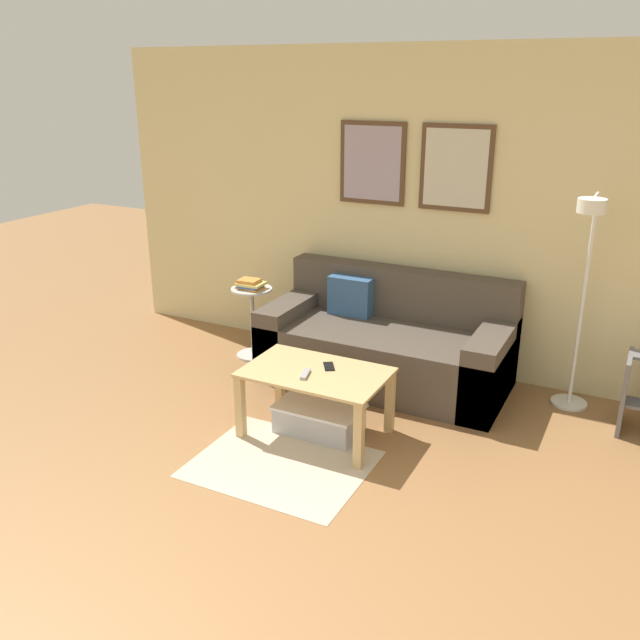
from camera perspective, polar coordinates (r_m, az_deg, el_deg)
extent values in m
cube|color=beige|center=(5.53, 8.33, 8.87)|extent=(5.60, 0.06, 2.55)
cube|color=#513823|center=(5.57, 4.44, 13.04)|extent=(0.56, 0.02, 0.65)
cube|color=#A393A8|center=(5.56, 4.40, 13.03)|extent=(0.49, 0.01, 0.58)
cube|color=#513823|center=(5.34, 11.37, 12.43)|extent=(0.56, 0.02, 0.65)
cube|color=beige|center=(5.33, 11.34, 12.42)|extent=(0.49, 0.01, 0.58)
cube|color=#C1B299|center=(4.38, -3.27, -11.99)|extent=(1.08, 0.87, 0.01)
cube|color=#4C4238|center=(5.39, 5.45, -2.98)|extent=(1.91, 0.89, 0.45)
cube|color=#4C4238|center=(5.54, 6.92, 2.32)|extent=(1.91, 0.20, 0.40)
cube|color=#4C4238|center=(5.70, -2.34, -0.95)|extent=(0.24, 0.89, 0.57)
cube|color=#4C4238|center=(5.15, 14.14, -3.94)|extent=(0.24, 0.89, 0.57)
cube|color=#335684|center=(5.54, 2.59, 2.02)|extent=(0.36, 0.14, 0.32)
cube|color=tan|center=(4.50, -0.38, -4.43)|extent=(0.95, 0.60, 0.02)
cube|color=tan|center=(4.61, -6.73, -7.24)|extent=(0.06, 0.06, 0.45)
cube|color=tan|center=(4.24, 3.29, -9.73)|extent=(0.06, 0.06, 0.45)
cube|color=tan|center=(5.00, -3.44, -4.83)|extent=(0.06, 0.06, 0.45)
cube|color=tan|center=(4.66, 5.91, -6.85)|extent=(0.06, 0.06, 0.45)
cube|color=#B2B2B7|center=(4.70, -0.09, -8.39)|extent=(0.56, 0.33, 0.18)
cube|color=silver|center=(4.65, -0.09, -7.31)|extent=(0.58, 0.36, 0.02)
cylinder|color=white|center=(5.43, 20.21, -6.54)|extent=(0.26, 0.26, 0.02)
cylinder|color=white|center=(5.14, 21.24, 1.34)|extent=(0.03, 0.03, 1.55)
cylinder|color=white|center=(4.81, 22.17, 9.57)|extent=(0.02, 0.32, 0.02)
cylinder|color=white|center=(4.66, 21.92, 8.92)|extent=(0.18, 0.18, 0.09)
cylinder|color=silver|center=(5.97, -5.59, -2.91)|extent=(0.30, 0.30, 0.01)
cylinder|color=silver|center=(5.86, -5.69, -0.21)|extent=(0.04, 0.04, 0.58)
cylinder|color=silver|center=(5.76, -5.79, 2.60)|extent=(0.35, 0.35, 0.02)
cube|color=#D18438|center=(5.75, -5.91, 2.72)|extent=(0.22, 0.16, 0.02)
cube|color=#335199|center=(5.74, -5.88, 2.88)|extent=(0.20, 0.17, 0.02)
cube|color=#D8C666|center=(5.73, -5.83, 3.07)|extent=(0.22, 0.18, 0.02)
cube|color=#D18438|center=(5.73, -5.99, 3.30)|extent=(0.18, 0.15, 0.03)
cube|color=#99999E|center=(4.43, -1.25, -4.58)|extent=(0.08, 0.16, 0.02)
cube|color=black|center=(4.56, 0.75, -3.92)|extent=(0.13, 0.15, 0.01)
cube|color=slate|center=(5.13, 24.27, -5.51)|extent=(0.03, 0.37, 0.54)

